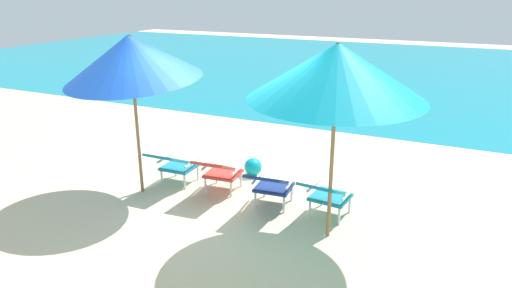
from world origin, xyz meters
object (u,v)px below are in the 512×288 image
object	(u,v)px
lounge_chair_near_left	(219,170)
beach_umbrella_right	(337,72)
lounge_chair_far_right	(326,193)
beach_umbrella_left	(131,58)
swim_buoy	(341,86)
beach_ball	(253,167)
lounge_chair_far_left	(173,163)
lounge_chair_near_right	(270,184)

from	to	relation	value
lounge_chair_near_left	beach_umbrella_right	world-z (taller)	beach_umbrella_right
lounge_chair_far_right	beach_umbrella_right	distance (m)	1.82
lounge_chair_near_left	beach_umbrella_left	size ratio (longest dim) A/B	0.36
swim_buoy	beach_ball	bearing A→B (deg)	-85.62
beach_umbrella_left	beach_umbrella_right	distance (m)	3.11
lounge_chair_near_left	lounge_chair_far_right	world-z (taller)	same
beach_umbrella_right	beach_ball	size ratio (longest dim) A/B	8.62
lounge_chair_near_left	lounge_chair_far_left	bearing A→B (deg)	-176.39
lounge_chair_far_left	beach_umbrella_right	distance (m)	3.31
lounge_chair_near_left	lounge_chair_near_right	world-z (taller)	same
lounge_chair_near_left	beach_ball	distance (m)	0.97
beach_umbrella_left	lounge_chair_near_right	bearing A→B (deg)	8.08
swim_buoy	lounge_chair_far_left	size ratio (longest dim) A/B	1.79
swim_buoy	lounge_chair_far_right	world-z (taller)	lounge_chair_far_right
lounge_chair_far_right	beach_ball	bearing A→B (deg)	147.45
lounge_chair_far_right	lounge_chair_far_left	bearing A→B (deg)	178.74
beach_umbrella_left	lounge_chair_far_left	bearing A→B (deg)	47.91
lounge_chair_far_left	lounge_chair_far_right	distance (m)	2.59
lounge_chair_far_right	beach_umbrella_right	world-z (taller)	beach_umbrella_right
swim_buoy	lounge_chair_near_right	size ratio (longest dim) A/B	1.73
beach_umbrella_left	lounge_chair_near_left	bearing A→B (deg)	20.66
lounge_chair_far_right	beach_umbrella_right	bearing A→B (deg)	-67.86
lounge_chair_near_right	beach_umbrella_right	xyz separation A→B (m)	(1.00, -0.38, 1.77)
lounge_chair_far_left	beach_umbrella_right	bearing A→B (deg)	-9.66
swim_buoy	beach_umbrella_left	bearing A→B (deg)	-94.56
lounge_chair_far_right	beach_umbrella_left	size ratio (longest dim) A/B	0.36
beach_umbrella_right	beach_ball	xyz separation A→B (m)	(-1.79, 1.45, -2.02)
lounge_chair_far_left	beach_umbrella_right	xyz separation A→B (m)	(2.76, -0.47, 1.77)
beach_umbrella_left	beach_umbrella_right	world-z (taller)	beach_umbrella_left
swim_buoy	lounge_chair_far_right	bearing A→B (deg)	-75.78
beach_umbrella_left	beach_ball	bearing A→B (deg)	46.17
lounge_chair_far_left	lounge_chair_near_left	xyz separation A→B (m)	(0.81, 0.05, 0.00)
lounge_chair_near_left	beach_umbrella_left	xyz separation A→B (m)	(-1.16, -0.44, 1.73)
lounge_chair_near_right	lounge_chair_far_right	bearing A→B (deg)	2.18
swim_buoy	lounge_chair_near_right	distance (m)	8.89
lounge_chair_far_left	swim_buoy	bearing A→B (deg)	87.54
swim_buoy	beach_umbrella_left	world-z (taller)	beach_umbrella_left
swim_buoy	lounge_chair_near_left	xyz separation A→B (m)	(0.44, -8.63, 0.31)
lounge_chair_near_left	lounge_chair_far_right	size ratio (longest dim) A/B	1.00
lounge_chair_near_right	beach_ball	world-z (taller)	lounge_chair_near_right
lounge_chair_near_left	lounge_chair_near_right	size ratio (longest dim) A/B	1.00
lounge_chair_near_left	lounge_chair_far_right	xyz separation A→B (m)	(1.77, -0.11, 0.00)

